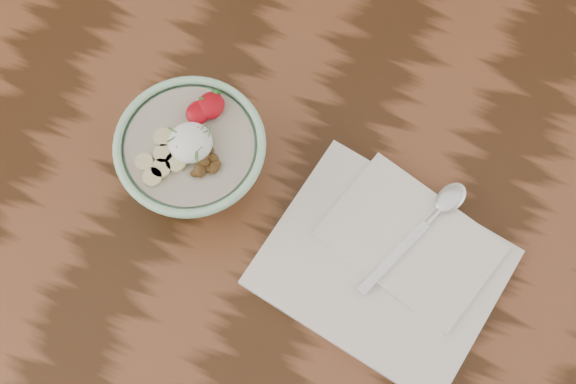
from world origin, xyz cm
name	(u,v)px	position (x,y,z in cm)	size (l,w,h in cm)	color
table	(323,207)	(0.00, 0.00, 65.70)	(160.00, 90.00, 75.00)	#341C0D
breakfast_bowl	(193,157)	(-15.93, -5.08, 81.20)	(18.26, 18.26, 12.30)	#A1D9AF
napkin	(388,262)	(10.92, -7.04, 75.72)	(31.65, 27.60, 1.72)	white
spoon	(437,213)	(14.41, 0.82, 77.14)	(9.32, 18.68, 1.01)	silver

